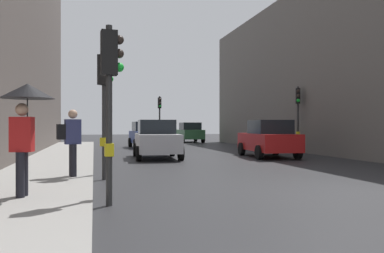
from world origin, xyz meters
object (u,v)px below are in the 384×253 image
Objects in this scene: traffic_light_mid_street at (298,107)px; pedestrian_with_umbrella at (26,108)px; traffic_light_near_left at (110,81)px; car_silver_hatchback at (157,139)px; car_green_estate at (190,132)px; car_blue_van at (146,135)px; traffic_light_near_right at (105,91)px; pedestrian_with_grey_backpack at (71,138)px; car_red_sedan at (268,139)px; traffic_light_far_median at (160,111)px.

traffic_light_mid_street is 17.02m from pedestrian_with_umbrella.
car_silver_hatchback is at bearing 76.85° from traffic_light_near_left.
car_blue_van is (-4.89, -7.86, 0.00)m from car_green_estate.
traffic_light_near_right is 7.59m from car_silver_hatchback.
pedestrian_with_umbrella is 3.14m from pedestrian_with_grey_backpack.
traffic_light_near_left is (0.00, -3.73, -0.13)m from traffic_light_near_right.
car_silver_hatchback is at bearing 173.03° from car_red_sedan.
pedestrian_with_grey_backpack is at bearing 104.57° from traffic_light_near_left.
traffic_light_near_left is 19.90m from car_blue_van.
traffic_light_near_left is 11.09m from car_silver_hatchback.
pedestrian_with_umbrella reaches higher than car_blue_van.
traffic_light_mid_street reaches higher than traffic_light_near_right.
traffic_light_mid_street is 3.98m from car_red_sedan.
traffic_light_mid_street is 8.37m from car_silver_hatchback.
car_red_sedan is (3.07, -13.44, -1.73)m from traffic_light_far_median.
traffic_light_far_median reaches higher than pedestrian_with_umbrella.
pedestrian_with_grey_backpack reaches higher than car_blue_van.
traffic_light_mid_street is at bearing 38.11° from pedestrian_with_grey_backpack.
car_green_estate is 9.26m from car_blue_van.
traffic_light_near_left is 1.58× the size of pedestrian_with_umbrella.
car_blue_van is at bearing 78.87° from traffic_light_near_right.
car_green_estate is (8.01, 23.74, -1.59)m from traffic_light_near_right.
traffic_light_mid_street is at bearing -80.47° from car_green_estate.
pedestrian_with_grey_backpack is at bearing -110.31° from car_green_estate.
traffic_light_near_left is at bearing -99.04° from car_blue_van.
car_silver_hatchback is 5.29m from car_red_sedan.
car_green_estate is at bearing 58.11° from car_blue_van.
traffic_light_near_right is at bearing -101.13° from car_blue_van.
traffic_light_mid_street reaches higher than pedestrian_with_umbrella.
traffic_light_mid_street is 0.87× the size of car_green_estate.
car_silver_hatchback and car_blue_van have the same top height.
traffic_light_mid_street is 15.37m from car_green_estate.
car_blue_van is at bearing -121.89° from car_green_estate.
car_red_sedan is 2.44× the size of pedestrian_with_grey_backpack.
car_blue_van is at bearing 76.08° from pedestrian_with_grey_backpack.
pedestrian_with_umbrella is (-6.23, -23.07, -0.77)m from traffic_light_far_median.
pedestrian_with_grey_backpack is at bearing -141.89° from traffic_light_mid_street.
car_blue_van is (0.62, 8.89, 0.00)m from car_silver_hatchback.
pedestrian_with_umbrella is (-1.55, -3.29, -0.62)m from traffic_light_near_right.
car_red_sedan is (-2.79, -2.32, -1.63)m from traffic_light_mid_street.
car_red_sedan is 2.02× the size of pedestrian_with_umbrella.
traffic_light_near_right is 3.73m from traffic_light_near_left.
car_red_sedan is (-0.26, -17.40, 0.00)m from car_green_estate.
car_silver_hatchback is (2.51, 6.98, -1.59)m from traffic_light_near_right.
traffic_light_far_median is 1.12× the size of traffic_light_near_left.
pedestrian_with_umbrella is at bearing 164.37° from traffic_light_near_left.
traffic_light_far_median is 5.46m from car_green_estate.
pedestrian_with_umbrella is at bearing -134.03° from car_red_sedan.
traffic_light_near_right is 13.65m from traffic_light_mid_street.
traffic_light_mid_street is at bearing 49.61° from traffic_light_near_left.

